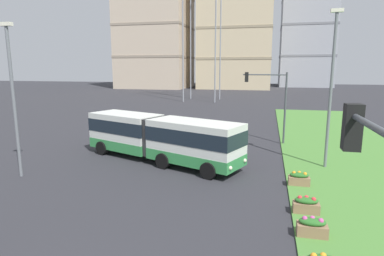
{
  "coord_description": "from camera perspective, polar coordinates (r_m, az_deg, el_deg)",
  "views": [
    {
      "loc": [
        5.41,
        -5.09,
        6.25
      ],
      "look_at": [
        0.43,
        15.95,
        2.2
      ],
      "focal_mm": 30.02,
      "sensor_mm": 36.0,
      "label": 1
    }
  ],
  "objects": [
    {
      "name": "flower_planter_3",
      "position": [
        15.12,
        19.62,
        -12.7
      ],
      "size": [
        1.1,
        0.56,
        0.74
      ],
      "color": "#937051",
      "rests_on": "grass_median"
    },
    {
      "name": "traffic_light_far_right",
      "position": [
        27.18,
        13.9,
        5.68
      ],
      "size": [
        3.57,
        0.28,
        5.92
      ],
      "color": "#474C51",
      "rests_on": "ground"
    },
    {
      "name": "streetlight_median",
      "position": [
        21.35,
        23.51,
        7.12
      ],
      "size": [
        0.7,
        0.28,
        9.65
      ],
      "color": "slate",
      "rests_on": "ground"
    },
    {
      "name": "flower_planter_2",
      "position": [
        13.3,
        20.57,
        -16.08
      ],
      "size": [
        1.1,
        0.56,
        0.74
      ],
      "color": "#937051",
      "rests_on": "grass_median"
    },
    {
      "name": "car_maroon_sedan",
      "position": [
        29.29,
        -9.96,
        -0.37
      ],
      "size": [
        4.58,
        2.43,
        1.58
      ],
      "color": "maroon",
      "rests_on": "ground"
    },
    {
      "name": "apartment_tower_centre",
      "position": [
        120.6,
        19.75,
        16.37
      ],
      "size": [
        17.11,
        19.31,
        39.18
      ],
      "color": "#9EA3AD",
      "rests_on": "ground"
    },
    {
      "name": "flower_planter_4",
      "position": [
        18.32,
        18.49,
        -8.5
      ],
      "size": [
        1.1,
        0.56,
        0.74
      ],
      "color": "#937051",
      "rests_on": "grass_median"
    },
    {
      "name": "apartment_tower_west",
      "position": [
        106.88,
        -6.61,
        19.62
      ],
      "size": [
        21.02,
        19.63,
        46.17
      ],
      "color": "#C6B299",
      "rests_on": "ground"
    },
    {
      "name": "streetlight_left",
      "position": [
        20.67,
        -29.19,
        5.19
      ],
      "size": [
        0.7,
        0.28,
        8.68
      ],
      "color": "slate",
      "rests_on": "ground"
    },
    {
      "name": "articulated_bus",
      "position": [
        21.76,
        -5.68,
        -1.64
      ],
      "size": [
        11.85,
        6.7,
        3.0
      ],
      "color": "silver",
      "rests_on": "ground"
    },
    {
      "name": "apartment_tower_westcentre",
      "position": [
        103.14,
        7.91,
        21.52
      ],
      "size": [
        21.75,
        14.75,
        51.81
      ],
      "color": "beige",
      "rests_on": "ground"
    }
  ]
}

